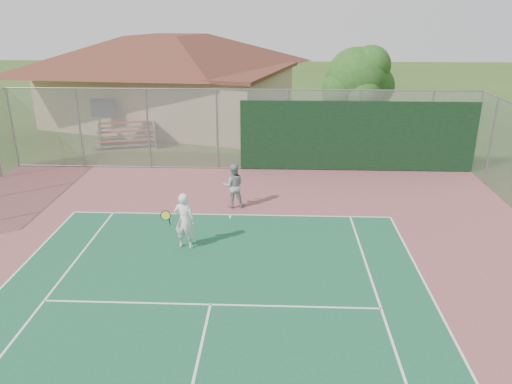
% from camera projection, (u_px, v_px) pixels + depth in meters
% --- Properties ---
extents(back_fence, '(20.08, 0.11, 3.53)m').
position_uv_depth(back_fence, '(290.00, 133.00, 21.32)').
color(back_fence, gray).
rests_on(back_fence, ground).
extents(clubhouse, '(16.20, 12.98, 6.11)m').
position_uv_depth(clubhouse, '(169.00, 71.00, 29.52)').
color(clubhouse, tan).
rests_on(clubhouse, ground).
extents(bleachers, '(3.36, 2.43, 1.10)m').
position_uv_depth(bleachers, '(127.00, 134.00, 25.55)').
color(bleachers, '#9B3423').
rests_on(bleachers, ground).
extents(tree, '(3.61, 3.42, 5.04)m').
position_uv_depth(tree, '(359.00, 81.00, 24.10)').
color(tree, '#362013').
rests_on(tree, ground).
extents(player_white_front, '(0.99, 0.62, 1.72)m').
position_uv_depth(player_white_front, '(184.00, 221.00, 14.67)').
color(player_white_front, white).
rests_on(player_white_front, ground).
extents(player_grey_back, '(0.83, 0.68, 1.58)m').
position_uv_depth(player_grey_back, '(234.00, 186.00, 17.68)').
color(player_grey_back, '#979A9C').
rests_on(player_grey_back, ground).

